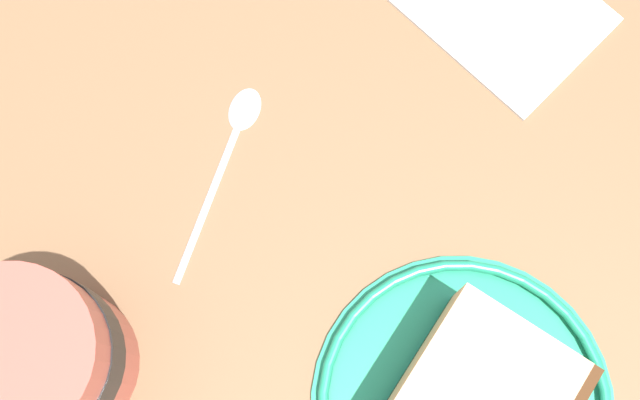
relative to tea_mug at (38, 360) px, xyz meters
The scene contains 4 objects.
ground_plane 16.31cm from the tea_mug, 135.58° to the right, with size 113.62×113.62×3.83cm, color brown.
tea_mug is the anchor object (origin of this frame).
teaspoon 17.72cm from the tea_mug, 96.66° to the right, with size 3.18×13.62×0.80cm.
folded_napkin 36.42cm from the tea_mug, 110.84° to the right, with size 13.85×9.99×0.60cm, color white.
Camera 1 is at (-4.45, 5.79, 51.74)cm, focal length 47.60 mm.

